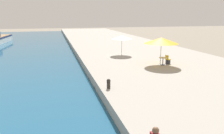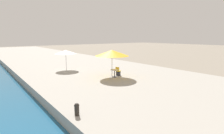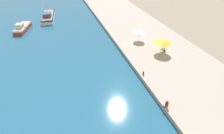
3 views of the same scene
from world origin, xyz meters
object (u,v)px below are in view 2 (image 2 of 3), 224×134
Objects in this scene: cafe_umbrella_white at (66,52)px; mooring_bollard at (77,109)px; cafe_table at (115,72)px; cafe_chair_left at (118,72)px; cafe_umbrella_pink at (112,53)px.

mooring_bollard is at bearing -111.25° from cafe_umbrella_white.
mooring_bollard is (-6.87, -5.48, -0.18)m from cafe_table.
cafe_chair_left is at bearing 37.22° from mooring_bollard.
cafe_umbrella_white is 7.16m from cafe_chair_left.
cafe_umbrella_pink is 8.98m from mooring_bollard.
cafe_umbrella_white is 3.20× the size of cafe_table.
mooring_bollard is at bearing -141.41° from cafe_table.
cafe_umbrella_pink is 3.61× the size of cafe_chair_left.
cafe_umbrella_pink is 1.87m from cafe_table.
cafe_umbrella_white is 13.04m from mooring_bollard.
cafe_table is at bearing 38.59° from mooring_bollard.
cafe_umbrella_pink is at bearing 138.08° from cafe_table.
cafe_umbrella_white reaches higher than cafe_chair_left.
cafe_chair_left is at bearing 5.41° from cafe_umbrella_pink.
cafe_umbrella_white reaches higher than cafe_table.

